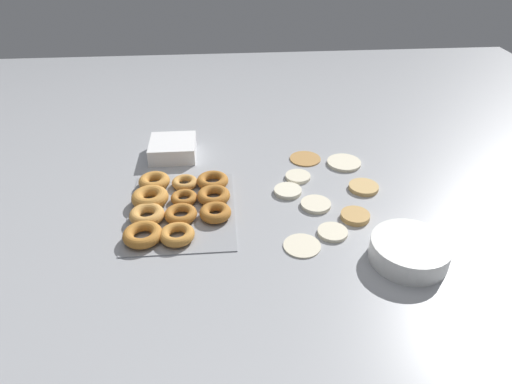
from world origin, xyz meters
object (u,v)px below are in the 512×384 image
container_stack (173,148)px  pancake_2 (344,163)px  pancake_5 (305,158)px  donut_tray (177,205)px  pancake_3 (355,216)px  pancake_6 (333,232)px  pancake_7 (302,245)px  pancake_0 (298,177)px  batter_bowl (409,251)px  pancake_4 (316,204)px  pancake_1 (364,187)px  pancake_8 (288,191)px

container_stack → pancake_2: bearing=79.4°
pancake_5 → donut_tray: 0.50m
pancake_3 → container_stack: container_stack is taller
pancake_6 → pancake_7: pancake_6 is taller
pancake_2 → donut_tray: bearing=-67.9°
pancake_0 → pancake_5: (-0.12, 0.05, -0.00)m
pancake_3 → batter_bowl: (0.18, 0.09, 0.02)m
pancake_4 → pancake_7: (0.18, -0.07, -0.00)m
pancake_1 → batter_bowl: size_ratio=0.47×
pancake_5 → batter_bowl: bearing=17.5°
pancake_0 → pancake_8: bearing=-28.5°
pancake_0 → pancake_4: (0.16, 0.03, 0.00)m
pancake_7 → pancake_4: bearing=158.3°
batter_bowl → pancake_7: bearing=-105.6°
pancake_1 → pancake_4: bearing=-64.5°
pancake_4 → container_stack: size_ratio=0.57×
pancake_1 → pancake_7: 0.35m
pancake_1 → pancake_8: size_ratio=1.09×
pancake_5 → container_stack: container_stack is taller
pancake_4 → pancake_7: bearing=-21.7°
pancake_3 → pancake_6: bearing=-51.0°
pancake_0 → pancake_3: 0.26m
pancake_0 → pancake_4: bearing=9.7°
donut_tray → container_stack: container_stack is taller
pancake_6 → pancake_4: bearing=-171.2°
pancake_1 → container_stack: bearing=-113.8°
pancake_2 → pancake_3: pancake_3 is taller
pancake_1 → batter_bowl: (0.33, 0.02, 0.02)m
pancake_3 → container_stack: size_ratio=0.53×
pancake_8 → pancake_6: bearing=23.7°
pancake_0 → pancake_3: size_ratio=0.99×
pancake_5 → container_stack: size_ratio=0.68×
batter_bowl → pancake_8: bearing=-141.8°
donut_tray → batter_bowl: (0.26, 0.59, 0.01)m
pancake_8 → container_stack: size_ratio=0.54×
pancake_4 → pancake_5: pancake_4 is taller
donut_tray → pancake_5: bearing=122.2°
pancake_0 → pancake_2: pancake_0 is taller
pancake_0 → pancake_1: size_ratio=0.88×
container_stack → pancake_6: bearing=43.8°
pancake_4 → batter_bowl: size_ratio=0.45×
pancake_1 → batter_bowl: 0.33m
pancake_7 → container_stack: (-0.53, -0.37, 0.02)m
pancake_4 → batter_bowl: 0.31m
pancake_7 → pancake_1: bearing=137.4°
batter_bowl → pancake_6: bearing=-125.3°
pancake_1 → pancake_0: bearing=-112.6°
pancake_5 → pancake_1: bearing=36.3°
pancake_0 → pancake_8: size_ratio=0.96×
pancake_5 → donut_tray: (0.27, -0.42, 0.01)m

